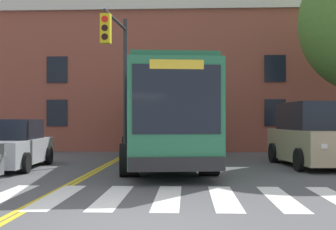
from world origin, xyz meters
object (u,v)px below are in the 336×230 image
Objects in this scene: car_tan_far_lane at (313,136)px; car_teal_behind_bus at (193,134)px; traffic_light_overhead at (118,61)px; car_silver_near_lane at (11,146)px; city_bus at (161,114)px.

car_tan_far_lane is 1.14× the size of car_teal_behind_bus.
traffic_light_overhead is (-2.89, -10.12, 3.07)m from car_teal_behind_bus.
traffic_light_overhead reaches higher than car_teal_behind_bus.
car_tan_far_lane reaches higher than car_silver_near_lane.
car_teal_behind_bus is 0.80× the size of traffic_light_overhead.
traffic_light_overhead is at bearing 28.00° from car_silver_near_lane.
car_silver_near_lane is 10.67m from car_tan_far_lane.
traffic_light_overhead is (-1.66, 0.27, 2.02)m from city_bus.
car_teal_behind_bus reaches higher than car_silver_near_lane.
city_bus reaches higher than car_tan_far_lane.
car_teal_behind_bus is at bearing 74.08° from traffic_light_overhead.
city_bus is at bearing 16.93° from car_silver_near_lane.
car_tan_far_lane is at bearing -4.74° from traffic_light_overhead.
car_tan_far_lane is at bearing 6.55° from car_silver_near_lane.
car_silver_near_lane is (-5.07, -1.54, -1.10)m from city_bus.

